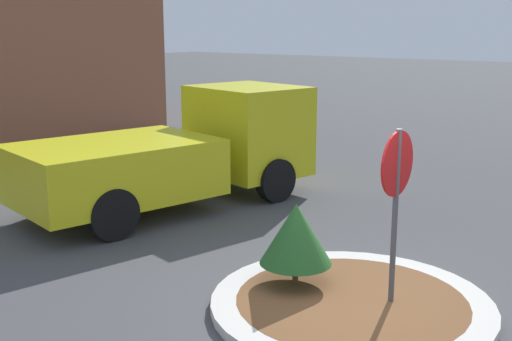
% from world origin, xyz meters
% --- Properties ---
extents(ground_plane, '(120.00, 120.00, 0.00)m').
position_xyz_m(ground_plane, '(0.00, 0.00, 0.00)').
color(ground_plane, '#474749').
extents(traffic_island, '(3.53, 3.53, 0.13)m').
position_xyz_m(traffic_island, '(0.00, 0.00, 0.06)').
color(traffic_island, beige).
rests_on(traffic_island, ground_plane).
extents(stop_sign, '(0.80, 0.07, 2.29)m').
position_xyz_m(stop_sign, '(0.27, -0.41, 1.60)').
color(stop_sign, '#4C4C51').
rests_on(stop_sign, ground_plane).
extents(island_shrub, '(0.96, 0.96, 1.09)m').
position_xyz_m(island_shrub, '(0.00, 0.85, 0.81)').
color(island_shrub, brown).
rests_on(island_shrub, traffic_island).
extents(utility_truck, '(6.21, 3.35, 2.25)m').
position_xyz_m(utility_truck, '(2.22, 5.09, 1.08)').
color(utility_truck, gold).
rests_on(utility_truck, ground_plane).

